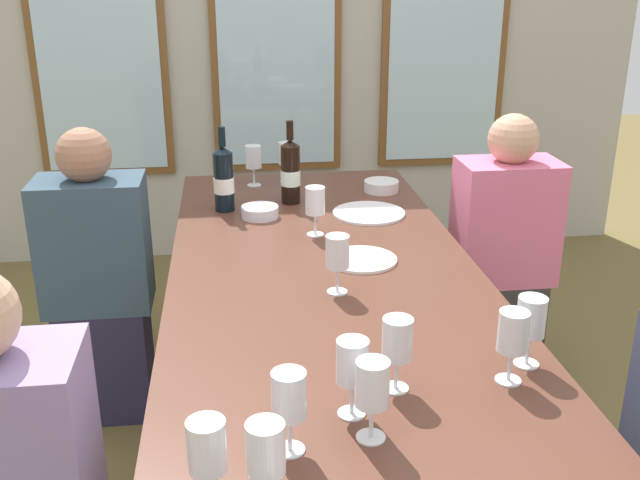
% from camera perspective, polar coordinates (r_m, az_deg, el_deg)
% --- Properties ---
extents(dining_table, '(0.96, 2.61, 0.74)m').
position_cam_1_polar(dining_table, '(2.15, 1.00, -5.66)').
color(dining_table, '#573124').
rests_on(dining_table, ground).
extents(white_plate_0, '(0.27, 0.27, 0.01)m').
position_cam_1_polar(white_plate_0, '(2.78, 3.81, 2.10)').
color(white_plate_0, white).
rests_on(white_plate_0, dining_table).
extents(white_plate_2, '(0.23, 0.23, 0.01)m').
position_cam_1_polar(white_plate_2, '(2.35, 3.25, -1.52)').
color(white_plate_2, white).
rests_on(white_plate_2, dining_table).
extents(wine_bottle_0, '(0.08, 0.08, 0.32)m').
position_cam_1_polar(wine_bottle_0, '(2.81, -7.48, 4.73)').
color(wine_bottle_0, black).
rests_on(wine_bottle_0, dining_table).
extents(wine_bottle_1, '(0.08, 0.08, 0.33)m').
position_cam_1_polar(wine_bottle_1, '(2.88, -2.30, 5.32)').
color(wine_bottle_1, black).
rests_on(wine_bottle_1, dining_table).
extents(tasting_bowl_0, '(0.14, 0.14, 0.05)m').
position_cam_1_polar(tasting_bowl_0, '(3.07, 4.78, 4.19)').
color(tasting_bowl_0, white).
rests_on(tasting_bowl_0, dining_table).
extents(tasting_bowl_1, '(0.14, 0.14, 0.04)m').
position_cam_1_polar(tasting_bowl_1, '(2.75, -4.68, 2.20)').
color(tasting_bowl_1, white).
rests_on(tasting_bowl_1, dining_table).
extents(wine_glass_0, '(0.07, 0.07, 0.17)m').
position_cam_1_polar(wine_glass_0, '(1.46, 4.07, -11.34)').
color(wine_glass_0, white).
rests_on(wine_glass_0, dining_table).
extents(wine_glass_1, '(0.07, 0.07, 0.17)m').
position_cam_1_polar(wine_glass_1, '(2.08, 1.36, -1.02)').
color(wine_glass_1, white).
rests_on(wine_glass_1, dining_table).
extents(wine_glass_2, '(0.07, 0.07, 0.17)m').
position_cam_1_polar(wine_glass_2, '(3.18, -2.62, 6.57)').
color(wine_glass_2, white).
rests_on(wine_glass_2, dining_table).
extents(wine_glass_3, '(0.07, 0.07, 0.17)m').
position_cam_1_polar(wine_glass_3, '(2.53, -0.38, 2.98)').
color(wine_glass_3, white).
rests_on(wine_glass_3, dining_table).
extents(wine_glass_4, '(0.07, 0.07, 0.17)m').
position_cam_1_polar(wine_glass_4, '(1.69, 14.73, -7.01)').
color(wine_glass_4, white).
rests_on(wine_glass_4, dining_table).
extents(wine_glass_5, '(0.07, 0.07, 0.17)m').
position_cam_1_polar(wine_glass_5, '(1.62, 6.01, -7.90)').
color(wine_glass_5, white).
rests_on(wine_glass_5, dining_table).
extents(wine_glass_6, '(0.07, 0.07, 0.17)m').
position_cam_1_polar(wine_glass_6, '(1.77, 16.05, -6.00)').
color(wine_glass_6, white).
rests_on(wine_glass_6, dining_table).
extents(wine_glass_7, '(0.07, 0.07, 0.17)m').
position_cam_1_polar(wine_glass_7, '(1.42, -2.42, -12.06)').
color(wine_glass_7, white).
rests_on(wine_glass_7, dining_table).
extents(wine_glass_8, '(0.07, 0.07, 0.17)m').
position_cam_1_polar(wine_glass_8, '(1.31, -8.74, -15.82)').
color(wine_glass_8, white).
rests_on(wine_glass_8, dining_table).
extents(wine_glass_9, '(0.07, 0.07, 0.17)m').
position_cam_1_polar(wine_glass_9, '(1.53, 2.53, -9.68)').
color(wine_glass_9, white).
rests_on(wine_glass_9, dining_table).
extents(wine_glass_10, '(0.07, 0.07, 0.17)m').
position_cam_1_polar(wine_glass_10, '(3.13, -5.19, 6.37)').
color(wine_glass_10, white).
rests_on(wine_glass_10, dining_table).
extents(wine_glass_11, '(0.07, 0.07, 0.17)m').
position_cam_1_polar(wine_glass_11, '(1.29, -4.23, -15.97)').
color(wine_glass_11, white).
rests_on(wine_glass_11, dining_table).
extents(seated_person_2, '(0.38, 0.24, 1.11)m').
position_cam_1_polar(seated_person_2, '(2.81, -16.78, -3.42)').
color(seated_person_2, '#27243D').
rests_on(seated_person_2, ground).
extents(seated_person_3, '(0.38, 0.24, 1.11)m').
position_cam_1_polar(seated_person_3, '(3.00, 13.92, -1.55)').
color(seated_person_3, '#343331').
rests_on(seated_person_3, ground).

